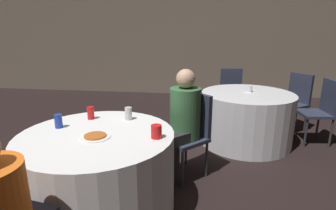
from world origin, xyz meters
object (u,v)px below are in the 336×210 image
person_green_jacket (180,126)px  soda_can_blue (58,121)px  chair_far_northeast (296,97)px  pizza_plate_near (95,136)px  chair_near_northeast (191,127)px  chair_far_east (323,106)px  table_near (99,173)px  chair_far_north (231,90)px  soda_can_silver (128,113)px  soda_can_red (91,113)px  table_far (246,118)px

person_green_jacket → soda_can_blue: person_green_jacket is taller
chair_far_northeast → pizza_plate_near: chair_far_northeast is taller
chair_near_northeast → chair_far_east: bearing=-103.1°
table_near → soda_can_blue: soda_can_blue is taller
person_green_jacket → pizza_plate_near: 0.94m
table_near → chair_far_north: 3.08m
chair_near_northeast → pizza_plate_near: (-0.73, -0.82, 0.19)m
chair_far_east → soda_can_silver: 2.77m
pizza_plate_near → person_green_jacket: bearing=48.6°
chair_near_northeast → soda_can_blue: bearing=75.3°
chair_near_northeast → chair_far_north: size_ratio=1.00×
pizza_plate_near → soda_can_red: bearing=117.3°
table_far → soda_can_blue: soda_can_blue is taller
chair_far_east → pizza_plate_near: 3.15m
chair_far_north → chair_far_east: bearing=135.2°
soda_can_silver → person_green_jacket: bearing=27.1°
table_near → soda_can_red: bearing=119.2°
soda_can_blue → soda_can_silver: bearing=28.6°
table_near → person_green_jacket: bearing=44.7°
chair_far_north → soda_can_blue: 3.20m
chair_near_northeast → person_green_jacket: (-0.12, -0.12, 0.05)m
chair_far_north → chair_far_east: (1.15, -0.92, 0.00)m
table_near → chair_far_east: size_ratio=1.43×
chair_near_northeast → chair_far_north: 2.10m
pizza_plate_near → soda_can_silver: bearing=72.5°
chair_far_northeast → person_green_jacket: size_ratio=0.77×
chair_near_northeast → person_green_jacket: person_green_jacket is taller
person_green_jacket → soda_can_red: (-0.84, -0.27, 0.19)m
person_green_jacket → soda_can_red: size_ratio=9.65×
table_near → soda_can_red: size_ratio=10.61×
chair_far_northeast → table_near: bearing=98.8°
chair_near_northeast → soda_can_blue: chair_near_northeast is taller
soda_can_silver → chair_near_northeast: bearing=31.2°
pizza_plate_near → soda_can_blue: (-0.40, 0.16, 0.05)m
chair_far_north → soda_can_red: chair_far_north is taller
soda_can_blue → chair_far_east: bearing=30.9°
chair_far_east → soda_can_red: 3.11m
person_green_jacket → pizza_plate_near: size_ratio=4.72×
soda_can_silver → soda_can_blue: (-0.54, -0.30, 0.00)m
table_far → soda_can_red: bearing=-141.1°
chair_far_north → person_green_jacket: bearing=64.9°
chair_far_north → chair_near_northeast: bearing=66.9°
soda_can_red → soda_can_blue: bearing=-124.2°
chair_near_northeast → chair_far_north: (0.62, 2.01, 0.00)m
chair_far_north → chair_far_northeast: bearing=150.1°
soda_can_silver → table_far: bearing=45.2°
person_green_jacket → soda_can_silver: (-0.47, -0.24, 0.19)m
pizza_plate_near → soda_can_red: size_ratio=2.05×
person_green_jacket → table_far: bearing=-82.6°
chair_far_east → soda_can_silver: bearing=115.0°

